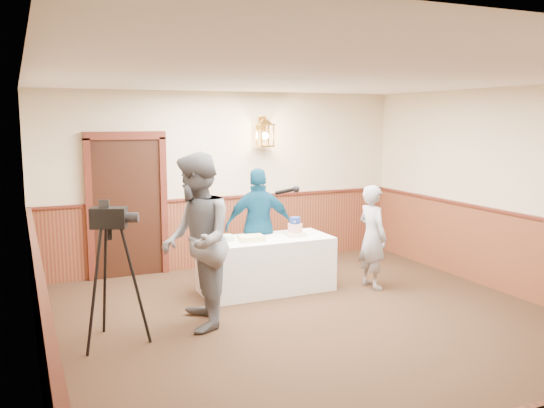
% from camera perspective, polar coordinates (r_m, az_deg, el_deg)
% --- Properties ---
extents(ground, '(7.00, 7.00, 0.00)m').
position_cam_1_polar(ground, '(6.52, 6.24, -13.00)').
color(ground, '#312013').
rests_on(ground, ground).
extents(room_shell, '(6.02, 7.02, 2.81)m').
position_cam_1_polar(room_shell, '(6.49, 4.03, 0.85)').
color(room_shell, beige).
rests_on(room_shell, ground).
extents(display_table, '(1.80, 0.80, 0.75)m').
position_cam_1_polar(display_table, '(8.02, -0.58, -6.00)').
color(display_table, white).
rests_on(display_table, ground).
extents(tiered_cake, '(0.27, 0.27, 0.26)m').
position_cam_1_polar(tiered_cake, '(8.07, 2.31, -2.43)').
color(tiered_cake, beige).
rests_on(tiered_cake, display_table).
extents(sheet_cake_yellow, '(0.36, 0.29, 0.07)m').
position_cam_1_polar(sheet_cake_yellow, '(7.75, -2.07, -3.40)').
color(sheet_cake_yellow, '#FEF797').
rests_on(sheet_cake_yellow, display_table).
extents(sheet_cake_green, '(0.31, 0.26, 0.07)m').
position_cam_1_polar(sheet_cake_green, '(7.79, -4.96, -3.39)').
color(sheet_cake_green, '#9DCD90').
rests_on(sheet_cake_green, display_table).
extents(interviewer, '(1.58, 1.11, 2.01)m').
position_cam_1_polar(interviewer, '(6.55, -7.50, -3.70)').
color(interviewer, slate).
rests_on(interviewer, ground).
extents(baker, '(0.38, 0.56, 1.46)m').
position_cam_1_polar(baker, '(8.22, 9.92, -3.21)').
color(baker, gray).
rests_on(baker, ground).
extents(assistant_p, '(1.06, 0.65, 1.68)m').
position_cam_1_polar(assistant_p, '(8.28, -1.26, -2.24)').
color(assistant_p, navy).
rests_on(assistant_p, ground).
extents(tv_camera_rig, '(0.57, 0.54, 1.47)m').
position_cam_1_polar(tv_camera_rig, '(6.35, -15.59, -7.58)').
color(tv_camera_rig, black).
rests_on(tv_camera_rig, ground).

